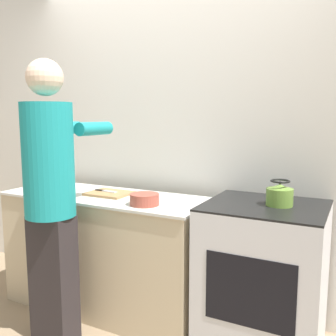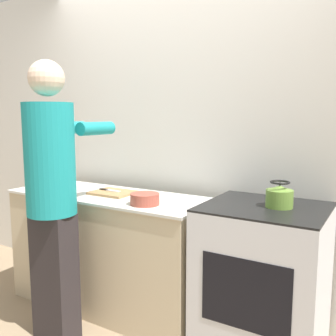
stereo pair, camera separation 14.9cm
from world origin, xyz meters
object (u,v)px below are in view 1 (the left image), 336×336
oven (263,277)px  kettle (280,195)px  person (51,192)px  knife (105,191)px  canister_jar (51,177)px  bowl_prep (144,199)px  cutting_board (109,193)px

oven → kettle: (0.08, 0.01, 0.53)m
person → knife: (0.00, 0.55, -0.09)m
person → canister_jar: size_ratio=9.74×
knife → bowl_prep: bowl_prep is taller
knife → canister_jar: canister_jar is taller
knife → kettle: 1.28m
oven → canister_jar: 1.80m
oven → bowl_prep: (-0.75, -0.18, 0.45)m
cutting_board → knife: 0.05m
cutting_board → canister_jar: (-0.57, -0.01, 0.08)m
oven → knife: 1.28m
oven → bowl_prep: bowl_prep is taller
kettle → bowl_prep: kettle is taller
canister_jar → person: bearing=-45.3°
person → canister_jar: (-0.52, 0.52, -0.02)m
kettle → bowl_prep: size_ratio=0.82×
person → cutting_board: person is taller
person → cutting_board: bearing=84.5°
knife → cutting_board: bearing=-11.2°
kettle → bowl_prep: bearing=-167.4°
person → kettle: person is taller
person → canister_jar: 0.74m
bowl_prep → oven: bearing=13.2°
oven → cutting_board: 1.23m
cutting_board → kettle: bearing=1.1°
cutting_board → bowl_prep: (0.40, -0.16, 0.03)m
oven → bowl_prep: 0.90m
knife → kettle: bearing=3.2°
oven → canister_jar: canister_jar is taller
kettle → canister_jar: (-1.80, -0.03, -0.02)m
oven → bowl_prep: bearing=-166.8°
person → cutting_board: size_ratio=5.81×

